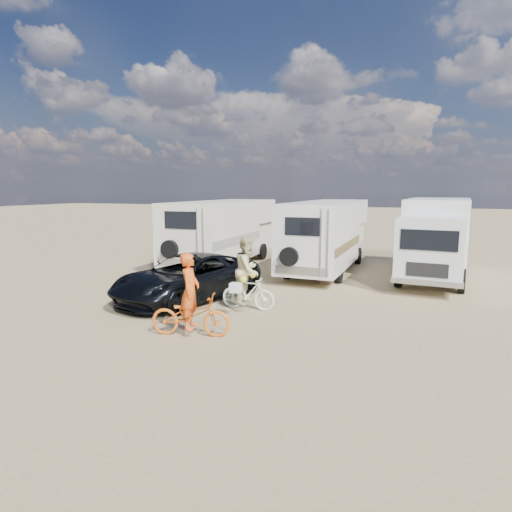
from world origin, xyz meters
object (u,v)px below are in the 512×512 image
(bike_woman, at_px, (248,293))
(rider_man, at_px, (190,299))
(bike_parked, at_px, (438,272))
(cooler, at_px, (226,277))
(dark_suv, at_px, (188,277))
(rv_main, at_px, (327,237))
(rv_left, at_px, (223,234))
(bike_man, at_px, (191,315))
(box_truck, at_px, (435,240))
(crate, at_px, (328,278))
(rider_woman, at_px, (248,276))

(bike_woman, xyz_separation_m, rider_man, (-0.45, -2.45, 0.40))
(bike_parked, relative_size, cooler, 2.95)
(dark_suv, relative_size, bike_parked, 2.79)
(rv_main, distance_m, bike_woman, 6.54)
(bike_woman, xyz_separation_m, cooler, (-1.91, 2.78, -0.23))
(rv_main, bearing_deg, rv_left, -173.90)
(rv_main, distance_m, cooler, 4.76)
(dark_suv, distance_m, bike_man, 3.30)
(bike_man, xyz_separation_m, bike_woman, (0.45, 2.45, -0.02))
(dark_suv, height_order, bike_parked, dark_suv)
(dark_suv, bearing_deg, box_truck, 55.97)
(rv_left, distance_m, crate, 5.51)
(bike_man, distance_m, rider_man, 0.38)
(rv_left, relative_size, rider_woman, 3.67)
(dark_suv, distance_m, bike_woman, 2.14)
(bike_woman, bearing_deg, rider_man, 170.54)
(rv_main, height_order, box_truck, box_truck)
(rider_man, bearing_deg, rider_woman, -22.11)
(dark_suv, height_order, bike_man, dark_suv)
(box_truck, bearing_deg, bike_man, -116.46)
(bike_woman, relative_size, rider_woman, 0.83)
(rider_woman, relative_size, bike_parked, 1.07)
(rv_main, xyz_separation_m, rider_woman, (-0.95, -6.41, -0.47))
(rv_main, height_order, cooler, rv_main)
(rv_main, bearing_deg, cooler, -126.05)
(bike_woman, bearing_deg, crate, -18.77)
(rv_left, relative_size, rider_man, 3.99)
(rider_woman, bearing_deg, bike_man, 170.54)
(rv_left, distance_m, dark_suv, 5.92)
(rv_main, relative_size, bike_man, 3.92)
(cooler, distance_m, crate, 3.62)
(crate, bearing_deg, rv_main, 102.45)
(bike_man, bearing_deg, rv_main, -20.66)
(rv_main, xyz_separation_m, bike_woman, (-0.95, -6.41, -0.94))
(box_truck, bearing_deg, crate, -143.49)
(rider_man, relative_size, rider_woman, 0.92)
(rider_woman, bearing_deg, rv_main, -7.45)
(rv_main, relative_size, crate, 16.28)
(box_truck, bearing_deg, bike_woman, -123.17)
(bike_man, distance_m, bike_woman, 2.50)
(box_truck, distance_m, bike_man, 10.25)
(bike_man, xyz_separation_m, rider_man, (0.00, 0.00, 0.38))
(dark_suv, xyz_separation_m, bike_man, (1.64, -2.86, -0.20))
(box_truck, height_order, cooler, box_truck)
(rv_left, relative_size, bike_woman, 4.45)
(bike_woman, height_order, cooler, bike_woman)
(rv_main, xyz_separation_m, dark_suv, (-3.04, -6.00, -0.72))
(rv_left, height_order, crate, rv_left)
(rv_main, height_order, rv_left, rv_main)
(box_truck, height_order, rider_woman, box_truck)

